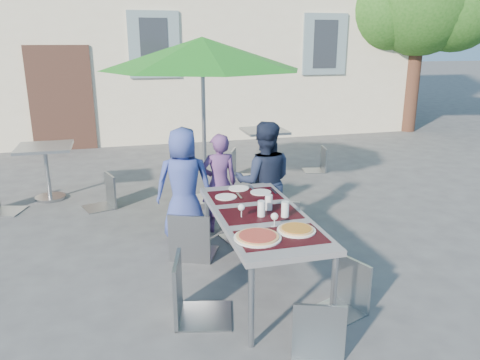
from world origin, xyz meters
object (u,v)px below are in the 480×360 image
object	(u,v)px
chair_0	(191,207)
chair_1	(245,198)
child_1	(219,183)
patio_umbrella	(202,55)
chair_4	(347,257)
chair_3	(189,252)
dining_table	(261,219)
chair_5	(322,306)
bg_chair_l_1	(239,147)
chair_2	(281,193)
child_0	(184,184)
bg_chair_r_1	(319,145)
bg_chair_r_0	(102,172)
pizza_near_right	(296,229)
child_2	(264,182)
pizza_near_left	(258,237)
cafe_table_0	(46,161)
cafe_table_1	(264,143)

from	to	relation	value
chair_0	chair_1	world-z (taller)	chair_0
chair_1	chair_0	bearing A→B (deg)	-157.24
child_1	patio_umbrella	bearing A→B (deg)	-89.71
chair_4	chair_3	bearing A→B (deg)	170.25
dining_table	chair_5	xyz separation A→B (m)	(0.06, -1.23, -0.19)
chair_3	patio_umbrella	distance (m)	3.25
child_1	bg_chair_l_1	world-z (taller)	child_1
chair_1	chair_2	xyz separation A→B (m)	(0.42, -0.06, 0.04)
child_0	bg_chair_r_1	bearing A→B (deg)	-133.12
chair_0	child_1	bearing A→B (deg)	56.50
chair_2	chair_3	world-z (taller)	chair_3
chair_5	bg_chair_r_0	size ratio (longest dim) A/B	0.98
bg_chair_l_1	child_1	bearing A→B (deg)	-110.59
pizza_near_right	child_2	distance (m)	1.60
chair_0	chair_2	bearing A→B (deg)	11.40
child_2	bg_chair_r_1	distance (m)	3.24
pizza_near_left	child_0	distance (m)	1.93
child_2	chair_3	xyz separation A→B (m)	(-1.11, -1.45, -0.09)
child_0	patio_umbrella	xyz separation A→B (m)	(0.46, 1.10, 1.43)
chair_2	dining_table	bearing A→B (deg)	-119.54
chair_1	chair_5	size ratio (longest dim) A/B	1.07
cafe_table_0	patio_umbrella	bearing A→B (deg)	-20.98
child_0	bg_chair_r_1	distance (m)	3.67
chair_0	bg_chair_r_0	size ratio (longest dim) A/B	1.14
cafe_table_0	bg_chair_r_1	bearing A→B (deg)	5.28
cafe_table_0	chair_0	bearing A→B (deg)	-55.64
bg_chair_r_0	bg_chair_l_1	xyz separation A→B (m)	(2.24, 0.97, 0.02)
child_2	chair_0	bearing A→B (deg)	34.44
chair_0	bg_chair_r_0	distance (m)	2.18
chair_3	patio_umbrella	world-z (taller)	patio_umbrella
chair_1	chair_5	distance (m)	2.29
dining_table	chair_2	size ratio (longest dim) A/B	1.86
chair_4	cafe_table_1	bearing A→B (deg)	81.25
child_2	chair_2	size ratio (longest dim) A/B	1.42
child_1	chair_2	world-z (taller)	child_1
chair_0	chair_4	size ratio (longest dim) A/B	1.17
chair_2	chair_3	xyz separation A→B (m)	(-1.28, -1.34, 0.03)
dining_table	bg_chair_r_1	distance (m)	4.38
dining_table	cafe_table_1	bearing A→B (deg)	71.66
chair_2	bg_chair_l_1	distance (m)	2.73
child_0	child_2	xyz separation A→B (m)	(0.90, -0.26, 0.04)
cafe_table_0	bg_chair_l_1	distance (m)	3.06
cafe_table_0	chair_3	bearing A→B (deg)	-67.15
child_1	chair_2	size ratio (longest dim) A/B	1.24
child_0	chair_4	world-z (taller)	child_0
patio_umbrella	chair_4	bearing A→B (deg)	-77.83
chair_0	cafe_table_1	size ratio (longest dim) A/B	1.30
dining_table	patio_umbrella	distance (m)	2.84
patio_umbrella	cafe_table_1	distance (m)	2.49
pizza_near_right	chair_5	world-z (taller)	chair_5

